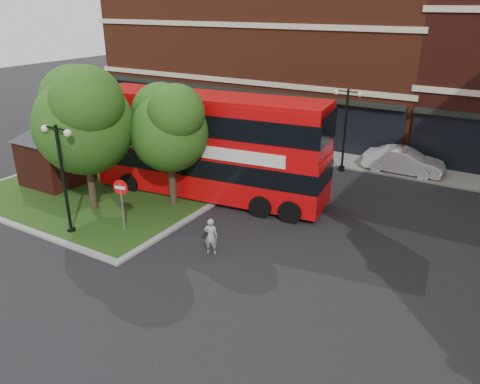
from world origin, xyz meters
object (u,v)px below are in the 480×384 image
Objects in this scene: woman at (211,236)px; car_silver at (260,139)px; car_white at (403,161)px; bus at (209,140)px.

woman is 0.37× the size of car_silver.
bus is at bearing 137.11° from car_white.
car_white is at bearing 40.77° from bus.
car_silver is at bearing 89.11° from car_white.
bus reaches higher than car_white.
car_silver is at bearing -87.90° from woman.
bus is 12.18m from car_white.
car_silver is at bearing 94.57° from bus.
car_white is at bearing -90.26° from car_silver.
bus is at bearing -168.46° from car_silver.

